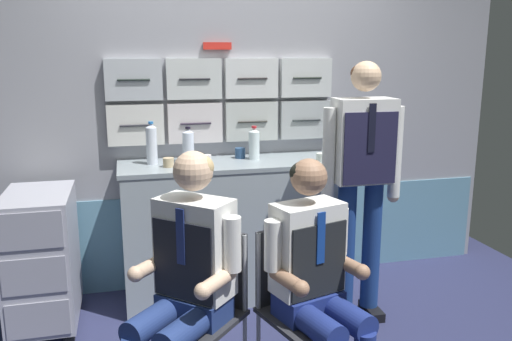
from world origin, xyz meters
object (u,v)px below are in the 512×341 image
at_px(crew_member_standing, 362,170).
at_px(crew_member_left, 185,273).
at_px(folding_chair_center, 297,293).
at_px(espresso_cup_small, 207,159).
at_px(service_trolley, 42,256).
at_px(water_bottle_clear, 152,144).
at_px(crew_member_center, 318,277).
at_px(folding_chair_left, 205,295).

bearing_deg(crew_member_standing, crew_member_left, -150.82).
bearing_deg(folding_chair_center, crew_member_standing, 45.10).
bearing_deg(crew_member_standing, folding_chair_center, -134.90).
relative_size(crew_member_left, espresso_cup_small, 22.06).
distance_m(service_trolley, water_bottle_clear, 0.99).
xyz_separation_m(crew_member_center, crew_member_standing, (0.59, 0.80, 0.32)).
bearing_deg(espresso_cup_small, folding_chair_left, -99.98).
distance_m(folding_chair_left, folding_chair_center, 0.47).
relative_size(service_trolley, espresso_cup_small, 15.23).
xyz_separation_m(folding_chair_left, crew_member_standing, (1.10, 0.56, 0.47)).
distance_m(folding_chair_left, crew_member_center, 0.58).
height_order(crew_member_center, crew_member_standing, crew_member_standing).
bearing_deg(crew_member_center, crew_member_standing, 53.42).
height_order(folding_chair_center, espresso_cup_small, espresso_cup_small).
distance_m(folding_chair_left, crew_member_left, 0.24).
distance_m(service_trolley, crew_member_center, 1.82).
distance_m(folding_chair_center, crew_member_standing, 1.02).
relative_size(service_trolley, crew_member_center, 0.71).
xyz_separation_m(service_trolley, folding_chair_left, (0.89, -0.91, 0.05)).
bearing_deg(service_trolley, crew_member_standing, -9.95).
bearing_deg(water_bottle_clear, folding_chair_center, -62.30).
relative_size(folding_chair_left, folding_chair_center, 1.00).
height_order(service_trolley, crew_member_standing, crew_member_standing).
relative_size(service_trolley, crew_member_left, 0.69).
height_order(service_trolley, espresso_cup_small, espresso_cup_small).
bearing_deg(folding_chair_left, crew_member_standing, 26.91).
distance_m(crew_member_left, folding_chair_center, 0.60).
xyz_separation_m(crew_member_standing, espresso_cup_small, (-0.91, 0.51, 0.02)).
distance_m(crew_member_standing, water_bottle_clear, 1.40).
relative_size(water_bottle_clear, espresso_cup_small, 5.00).
xyz_separation_m(folding_chair_center, water_bottle_clear, (-0.64, 1.21, 0.59)).
xyz_separation_m(folding_chair_left, water_bottle_clear, (-0.18, 1.13, 0.59)).
height_order(service_trolley, crew_member_left, crew_member_left).
xyz_separation_m(folding_chair_center, espresso_cup_small, (-0.27, 1.15, 0.49)).
relative_size(crew_member_center, espresso_cup_small, 21.32).
relative_size(service_trolley, folding_chair_center, 1.03).
xyz_separation_m(crew_member_standing, water_bottle_clear, (-1.27, 0.57, 0.13)).
distance_m(folding_chair_left, crew_member_standing, 1.31).
bearing_deg(crew_member_left, crew_member_center, -11.31).
distance_m(service_trolley, espresso_cup_small, 1.22).
xyz_separation_m(folding_chair_left, espresso_cup_small, (0.19, 1.07, 0.49)).
xyz_separation_m(service_trolley, folding_chair_center, (1.35, -0.99, 0.05)).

